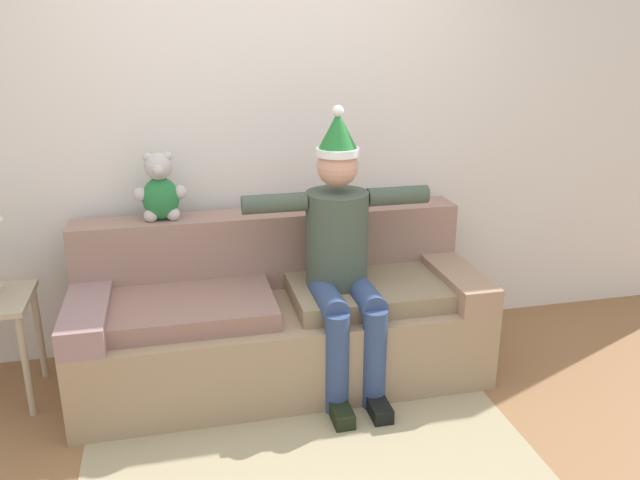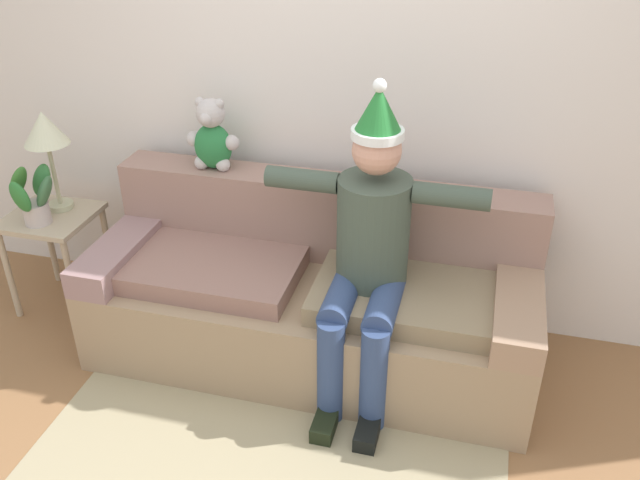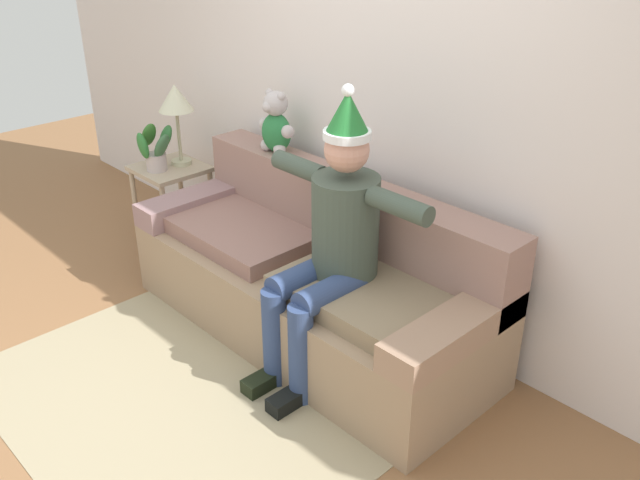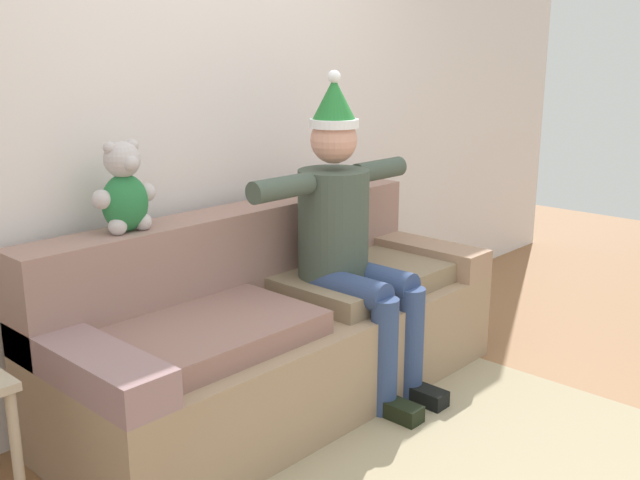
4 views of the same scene
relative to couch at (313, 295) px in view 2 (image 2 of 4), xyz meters
name	(u,v)px [view 2 (image 2 of 4)]	position (x,y,z in m)	size (l,w,h in m)	color
back_wall	(338,76)	(0.00, 0.51, 1.01)	(7.00, 0.10, 2.70)	silver
couch	(313,295)	(0.00, 0.00, 0.00)	(2.23, 0.87, 0.88)	#9D8164
person_seated	(369,247)	(0.31, -0.17, 0.43)	(1.02, 0.77, 1.53)	#404D42
teddy_bear	(212,137)	(-0.61, 0.26, 0.71)	(0.29, 0.17, 0.38)	#26753C
side_table	(54,232)	(-1.53, 0.05, 0.14)	(0.46, 0.45, 0.59)	tan
table_lamp	(45,133)	(-1.51, 0.13, 0.69)	(0.24, 0.24, 0.57)	#BABA97
potted_plant	(33,196)	(-1.53, -0.05, 0.40)	(0.27, 0.28, 0.34)	#BEAFAE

